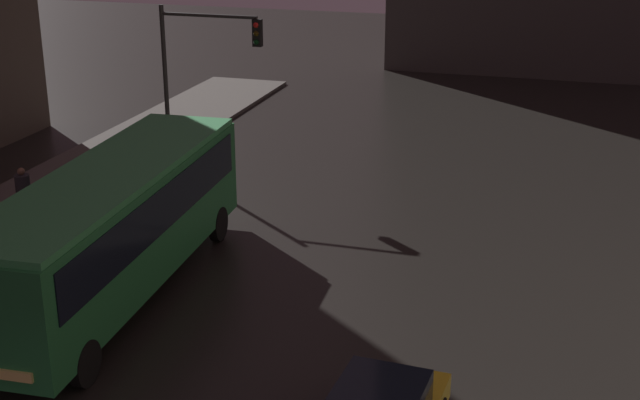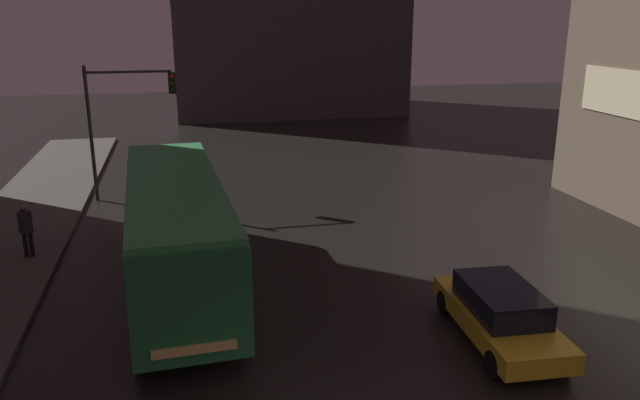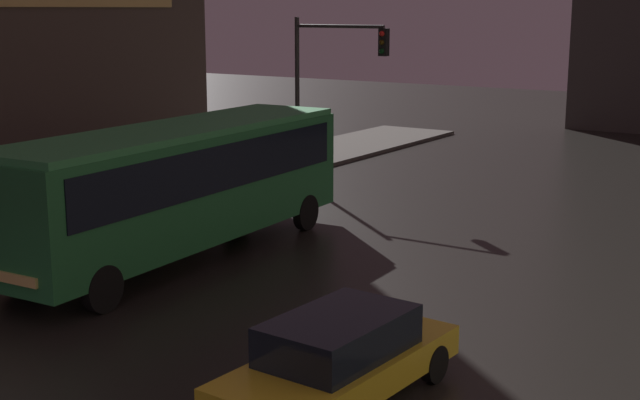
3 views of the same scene
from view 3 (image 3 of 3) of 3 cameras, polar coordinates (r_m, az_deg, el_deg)
name	(u,v)px [view 3 (image 3 of 3)]	position (r m, az deg, el deg)	size (l,w,h in m)	color
sidewalk_left	(33,223)	(26.81, -17.87, -1.39)	(4.00, 48.00, 0.15)	#56514C
bus_near	(179,178)	(22.05, -8.99, 1.42)	(3.20, 11.02, 3.29)	#236B38
car_taxi	(339,358)	(14.12, 1.21, -10.07)	(2.05, 4.65, 1.43)	gold
pedestrian_near	(54,171)	(28.36, -16.68, 1.76)	(0.45, 0.45, 1.84)	black
pedestrian_mid	(133,171)	(27.74, -11.87, 1.83)	(0.46, 0.46, 1.78)	black
traffic_light_main	(329,71)	(31.03, 0.56, 8.26)	(3.72, 0.35, 5.79)	#2D2D2D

